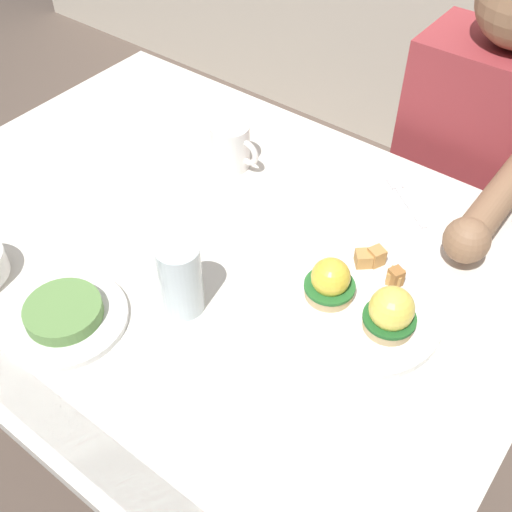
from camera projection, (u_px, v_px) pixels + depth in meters
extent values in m
plane|color=brown|center=(219.00, 440.00, 1.66)|extent=(6.00, 6.00, 0.00)
cube|color=white|center=(202.00, 247.00, 1.14)|extent=(1.20, 0.90, 0.03)
cube|color=#B23838|center=(23.00, 394.00, 0.91)|extent=(1.20, 0.06, 0.00)
cube|color=#B23838|center=(321.00, 141.00, 1.36)|extent=(1.20, 0.06, 0.00)
cube|color=brown|center=(158.00, 182.00, 1.86)|extent=(0.06, 0.06, 0.71)
cylinder|color=white|center=(360.00, 309.00, 1.01)|extent=(0.27, 0.27, 0.01)
cylinder|color=tan|center=(329.00, 291.00, 1.02)|extent=(0.08, 0.08, 0.02)
cylinder|color=#286B2D|center=(330.00, 286.00, 1.01)|extent=(0.08, 0.08, 0.01)
sphere|color=yellow|center=(331.00, 277.00, 1.00)|extent=(0.06, 0.06, 0.06)
cylinder|color=tan|center=(388.00, 323.00, 0.97)|extent=(0.08, 0.08, 0.02)
cylinder|color=#236028|center=(390.00, 318.00, 0.96)|extent=(0.08, 0.08, 0.01)
sphere|color=#F7DB56|center=(392.00, 309.00, 0.95)|extent=(0.07, 0.07, 0.07)
cube|color=tan|center=(395.00, 277.00, 1.03)|extent=(0.03, 0.03, 0.03)
cube|color=tan|center=(376.00, 256.00, 1.07)|extent=(0.03, 0.03, 0.03)
cube|color=#AD7038|center=(396.00, 277.00, 1.03)|extent=(0.03, 0.03, 0.03)
cube|color=tan|center=(364.00, 258.00, 1.07)|extent=(0.04, 0.04, 0.03)
cylinder|color=white|center=(230.00, 146.00, 1.26)|extent=(0.08, 0.08, 0.09)
cylinder|color=black|center=(230.00, 128.00, 1.23)|extent=(0.07, 0.07, 0.01)
torus|color=white|center=(247.00, 153.00, 1.24)|extent=(0.06, 0.01, 0.06)
cube|color=silver|center=(411.00, 207.00, 1.20)|extent=(0.10, 0.08, 0.00)
cube|color=silver|center=(394.00, 183.00, 1.25)|extent=(0.04, 0.04, 0.00)
cylinder|color=silver|center=(181.00, 279.00, 0.98)|extent=(0.07, 0.07, 0.13)
cylinder|color=silver|center=(183.00, 293.00, 1.01)|extent=(0.06, 0.06, 0.06)
cylinder|color=white|center=(66.00, 318.00, 1.00)|extent=(0.20, 0.20, 0.01)
cylinder|color=#66934C|center=(63.00, 311.00, 0.99)|extent=(0.12, 0.12, 0.02)
cylinder|color=#33333D|center=(390.00, 298.00, 1.72)|extent=(0.11, 0.11, 0.45)
cylinder|color=#33333D|center=(451.00, 329.00, 1.64)|extent=(0.11, 0.11, 0.45)
cube|color=#993338|center=(480.00, 151.00, 1.39)|extent=(0.34, 0.20, 0.50)
cylinder|color=#936B4C|center=(501.00, 195.00, 1.13)|extent=(0.06, 0.30, 0.06)
sphere|color=#936B4C|center=(467.00, 240.00, 1.05)|extent=(0.08, 0.08, 0.08)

